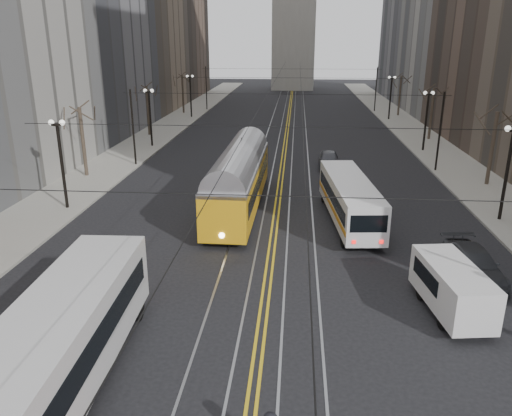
% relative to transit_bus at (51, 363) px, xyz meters
% --- Properties ---
extents(sidewalk_left, '(5.00, 140.00, 0.15)m').
position_rel_transit_bus_xyz_m(sidewalk_left, '(-9.10, 44.92, -1.48)').
color(sidewalk_left, gray).
rests_on(sidewalk_left, ground).
extents(sidewalk_right, '(5.00, 140.00, 0.15)m').
position_rel_transit_bus_xyz_m(sidewalk_right, '(20.90, 44.92, -1.48)').
color(sidewalk_right, gray).
rests_on(sidewalk_right, ground).
extents(streetcar_rails, '(4.80, 130.00, 0.02)m').
position_rel_transit_bus_xyz_m(streetcar_rails, '(5.90, 44.92, -1.55)').
color(streetcar_rails, gray).
rests_on(streetcar_rails, ground).
extents(centre_lines, '(0.42, 130.00, 0.01)m').
position_rel_transit_bus_xyz_m(centre_lines, '(5.90, 44.92, -1.55)').
color(centre_lines, gold).
rests_on(centre_lines, ground).
extents(lamp_posts, '(27.60, 57.20, 5.60)m').
position_rel_transit_bus_xyz_m(lamp_posts, '(5.90, 28.67, 1.24)').
color(lamp_posts, black).
rests_on(lamp_posts, ground).
extents(street_trees, '(31.68, 53.28, 5.60)m').
position_rel_transit_bus_xyz_m(street_trees, '(5.90, 35.17, 1.24)').
color(street_trees, '#382D23').
rests_on(street_trees, ground).
extents(trolley_wires, '(25.96, 120.00, 6.60)m').
position_rel_transit_bus_xyz_m(trolley_wires, '(5.90, 34.75, 2.22)').
color(trolley_wires, black).
rests_on(trolley_wires, ground).
extents(transit_bus, '(3.05, 12.53, 3.11)m').
position_rel_transit_bus_xyz_m(transit_bus, '(0.00, 0.00, 0.00)').
color(transit_bus, '#BDBDBD').
rests_on(transit_bus, ground).
extents(streetcar, '(2.86, 14.06, 3.30)m').
position_rel_transit_bus_xyz_m(streetcar, '(3.43, 19.03, 0.10)').
color(streetcar, gold).
rests_on(streetcar, ground).
extents(rear_bus, '(3.15, 10.32, 2.65)m').
position_rel_transit_bus_xyz_m(rear_bus, '(10.35, 17.08, -0.23)').
color(rear_bus, silver).
rests_on(rear_bus, ground).
extents(cargo_van, '(2.40, 4.86, 2.06)m').
position_rel_transit_bus_xyz_m(cargo_van, '(13.45, 6.60, -0.52)').
color(cargo_van, silver).
rests_on(cargo_van, ground).
extents(sedan_grey, '(1.86, 4.37, 1.47)m').
position_rel_transit_bus_xyz_m(sedan_grey, '(9.90, 30.42, -0.82)').
color(sedan_grey, '#44464D').
rests_on(sedan_grey, ground).
extents(sedan_parked, '(2.15, 4.90, 1.40)m').
position_rel_transit_bus_xyz_m(sedan_parked, '(15.40, 9.92, -0.85)').
color(sedan_parked, '#3B3D42').
rests_on(sedan_parked, ground).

